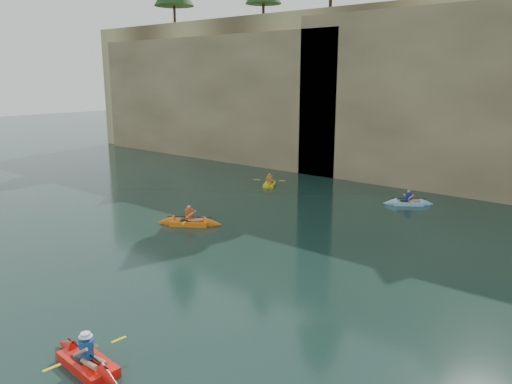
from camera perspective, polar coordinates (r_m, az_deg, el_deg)
The scene contains 10 objects.
ground at distance 15.29m, azimuth -11.45°, elevation -14.45°, with size 160.00×160.00×0.00m, color black.
cliff at distance 39.78m, azimuth 24.63°, elevation 10.54°, with size 70.00×16.00×12.00m, color tan.
cliff_slab_west at distance 43.62m, azimuth -5.08°, elevation 10.85°, with size 26.00×2.40×10.56m, color tan.
cliff_slab_center at distance 32.13m, azimuth 24.41°, elevation 9.67°, with size 24.00×2.40×11.40m, color tan.
sea_cave_west at distance 42.03m, azimuth -3.67°, elevation 6.29°, with size 4.50×1.00×4.00m, color black.
sea_cave_center at distance 34.08m, azimuth 13.72°, elevation 3.65°, with size 3.50×1.00×3.20m, color black.
main_kayaker at distance 13.56m, azimuth -18.67°, elevation -17.99°, with size 3.22×2.18×1.18m.
kayaker_orange at distance 24.19m, azimuth -7.61°, elevation -3.44°, with size 3.09×2.34×1.22m.
kayaker_yellow at distance 32.51m, azimuth 1.56°, elevation 0.94°, with size 1.84×2.50×1.03m.
kayaker_ltblue_mid at distance 28.96m, azimuth 16.98°, elevation -1.17°, with size 2.65×2.18×1.06m.
Camera 1 is at (10.76, -8.29, 7.02)m, focal length 35.00 mm.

